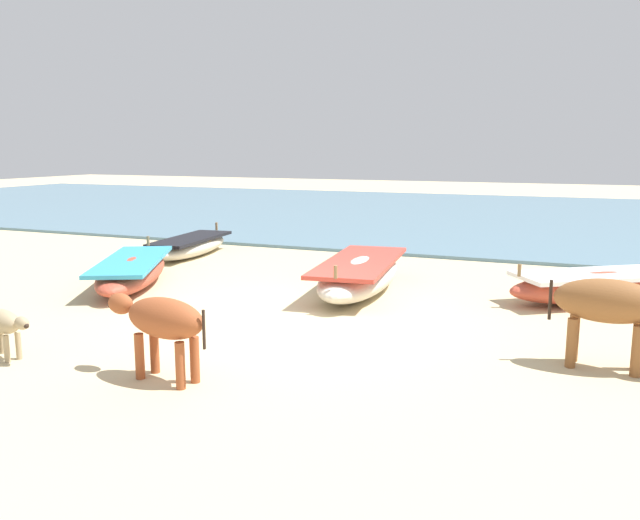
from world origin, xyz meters
TOP-DOWN VIEW (x-y plane):
  - ground at (0.00, 0.00)m, footprint 80.00×80.00m
  - sea_water at (0.00, 16.08)m, footprint 60.00×20.00m
  - fishing_boat_0 at (4.27, 2.87)m, footprint 3.37×2.81m
  - fishing_boat_1 at (0.25, 2.14)m, footprint 1.60×3.89m
  - fishing_boat_2 at (-4.72, 4.21)m, footprint 1.22×3.13m
  - fishing_boat_4 at (-3.88, 1.00)m, footprint 2.54×3.68m
  - cow_adult_brown at (4.28, -0.65)m, footprint 1.66×0.57m
  - calf_far_dun at (-2.58, -3.05)m, footprint 0.93×0.42m
  - cow_second_adult_rust at (-0.33, -2.92)m, footprint 1.45×0.57m

SIDE VIEW (x-z plane):
  - ground at x=0.00m, z-range 0.00..0.00m
  - sea_water at x=0.00m, z-range 0.00..0.08m
  - fishing_boat_2 at x=-4.72m, z-range -0.08..0.57m
  - fishing_boat_4 at x=-3.88m, z-range -0.08..0.63m
  - fishing_boat_0 at x=4.27m, z-range -0.08..0.64m
  - fishing_boat_1 at x=0.25m, z-range -0.08..0.71m
  - calf_far_dun at x=-2.58m, z-range 0.13..0.75m
  - cow_second_adult_rust at x=-0.33m, z-range 0.21..1.15m
  - cow_adult_brown at x=4.28m, z-range 0.24..1.31m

